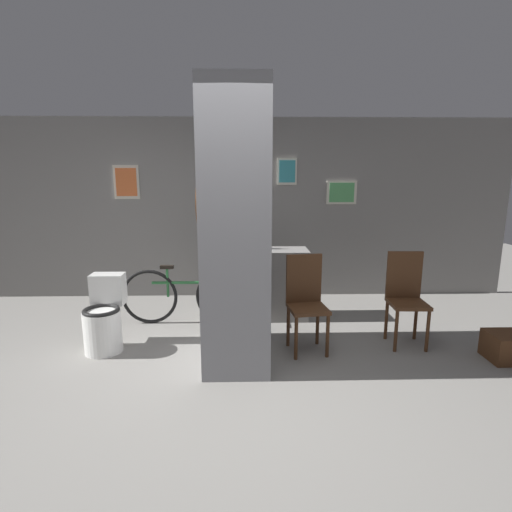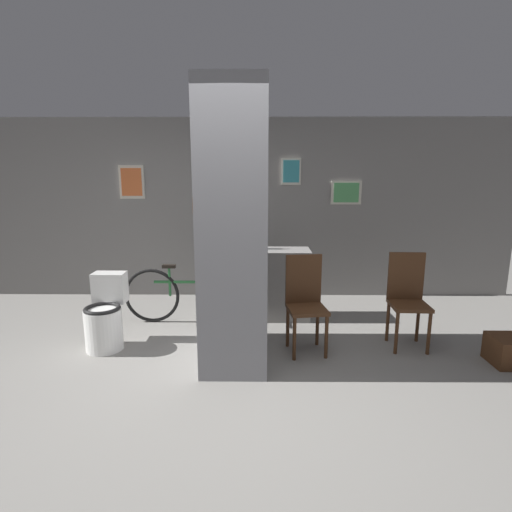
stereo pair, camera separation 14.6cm
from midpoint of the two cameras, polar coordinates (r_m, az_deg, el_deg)
name	(u,v)px [view 1 (the left image)]	position (r m, az deg, el deg)	size (l,w,h in m)	color
ground_plane	(235,382)	(3.73, -4.21, -17.53)	(14.00, 14.00, 0.00)	gray
wall_back	(239,209)	(5.91, -3.19, 6.67)	(8.00, 0.09, 2.60)	gray
pillar_center	(236,229)	(3.84, -3.95, 3.89)	(0.65, 1.10, 2.60)	gray
counter_shelf	(263,284)	(5.09, 0.23, -3.99)	(1.12, 0.44, 0.89)	gray
toilet	(104,319)	(4.53, -21.76, -8.41)	(0.38, 0.54, 0.77)	white
chair_near_pillar	(306,299)	(4.18, 6.15, -6.14)	(0.43, 0.43, 1.00)	#4C2D19
chair_by_doorway	(406,295)	(4.57, 19.78, -5.21)	(0.39, 0.39, 1.00)	#4C2D19
bicycle	(187,295)	(5.00, -10.68, -5.56)	(1.59, 0.42, 0.73)	black
bottle_tall	(263,242)	(5.02, 0.14, 2.06)	(0.08, 0.08, 0.25)	#19598C
floor_crate	(506,347)	(4.71, 31.31, -11.03)	(0.34, 0.34, 0.27)	#4C2D19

